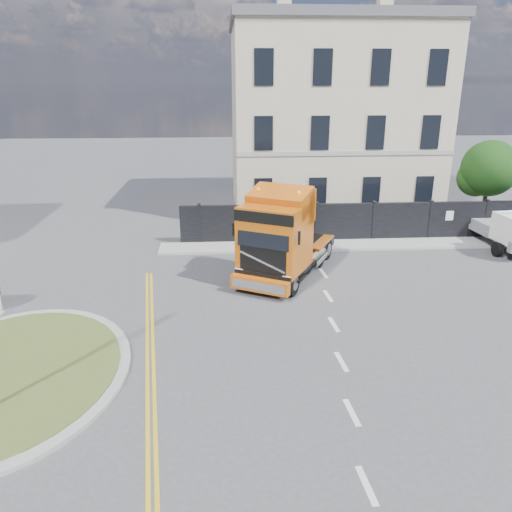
{
  "coord_description": "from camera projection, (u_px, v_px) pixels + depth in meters",
  "views": [
    {
      "loc": [
        -0.75,
        -15.62,
        7.96
      ],
      "look_at": [
        0.4,
        1.8,
        1.8
      ],
      "focal_mm": 35.0,
      "sensor_mm": 36.0,
      "label": 1
    }
  ],
  "objects": [
    {
      "name": "truck",
      "position": [
        281.0,
        240.0,
        20.61
      ],
      "size": [
        5.1,
        6.76,
        3.83
      ],
      "rotation": [
        0.0,
        0.0,
        -0.49
      ],
      "color": "black",
      "rests_on": "ground"
    },
    {
      "name": "tree",
      "position": [
        486.0,
        171.0,
        28.66
      ],
      "size": [
        3.2,
        3.2,
        4.8
      ],
      "color": "#382619",
      "rests_on": "ground"
    },
    {
      "name": "georgian_building",
      "position": [
        329.0,
        117.0,
        31.37
      ],
      "size": [
        12.3,
        10.3,
        12.8
      ],
      "color": "#BBB695",
      "rests_on": "ground"
    },
    {
      "name": "hoarding_fence",
      "position": [
        365.0,
        222.0,
        25.94
      ],
      "size": [
        18.8,
        0.25,
        2.0
      ],
      "color": "black",
      "rests_on": "ground"
    },
    {
      "name": "traffic_island",
      "position": [
        7.0,
        375.0,
        14.11
      ],
      "size": [
        6.8,
        6.8,
        0.17
      ],
      "color": "gray",
      "rests_on": "ground"
    },
    {
      "name": "pavement_far",
      "position": [
        357.0,
        245.0,
        25.37
      ],
      "size": [
        20.0,
        1.6,
        0.12
      ],
      "primitive_type": "cube",
      "color": "gray",
      "rests_on": "ground"
    },
    {
      "name": "ground",
      "position": [
        248.0,
        322.0,
        17.39
      ],
      "size": [
        120.0,
        120.0,
        0.0
      ],
      "primitive_type": "plane",
      "color": "#424244",
      "rests_on": "ground"
    }
  ]
}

